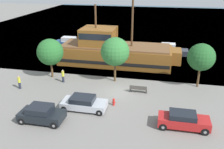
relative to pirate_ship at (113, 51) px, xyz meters
The scene contains 15 objects.
ground_plane 9.86m from the pirate_ship, 75.21° to the right, with size 160.00×160.00×0.00m, color gray.
water_surface 34.78m from the pirate_ship, 85.92° to the left, with size 80.00×80.00×0.00m, color #33566B.
pirate_ship is the anchor object (origin of this frame).
moored_boat_dockside 10.46m from the pirate_ship, 37.76° to the left, with size 5.59×2.02×1.77m.
moored_boat_outer 11.70m from the pirate_ship, 142.51° to the left, with size 5.96×1.95×1.84m.
parked_car_curb_front 17.79m from the pirate_ship, 58.72° to the right, with size 4.30×1.77×1.45m.
parked_car_curb_mid 17.04m from the pirate_ship, 100.38° to the right, with size 3.95×2.00×1.50m.
parked_car_curb_rear 13.94m from the pirate_ship, 90.19° to the right, with size 4.34×2.01×1.34m.
fire_hydrant 12.88m from the pirate_ship, 78.14° to the right, with size 0.42×0.25×0.76m.
bench_promenade_east 10.35m from the pirate_ship, 62.62° to the right, with size 1.91×0.45×0.85m.
pedestrian_walking_near 13.99m from the pirate_ship, 128.80° to the right, with size 0.32×0.32×1.58m.
pedestrian_walking_far 9.35m from the pirate_ship, 119.31° to the right, with size 0.32×0.32×1.60m.
tree_row_east 9.58m from the pirate_ship, 133.90° to the right, with size 3.27×3.27×4.97m.
tree_row_mideast 6.95m from the pirate_ship, 76.51° to the right, with size 3.41×3.41×5.49m.
tree_row_midwest 13.00m from the pirate_ship, 28.32° to the right, with size 3.09×3.09×5.17m.
Camera 1 is at (4.55, -24.87, 12.25)m, focal length 40.00 mm.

